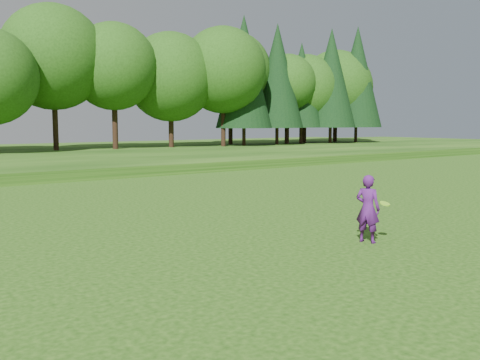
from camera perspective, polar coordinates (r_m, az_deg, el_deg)
ground at (r=11.00m, az=7.26°, el=-9.79°), size 140.00×140.00×0.00m
walking_path at (r=28.68m, az=-21.85°, el=-0.24°), size 130.00×1.60×0.04m
woman at (r=13.79m, az=13.48°, el=-2.99°), size 0.69×0.80×1.72m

